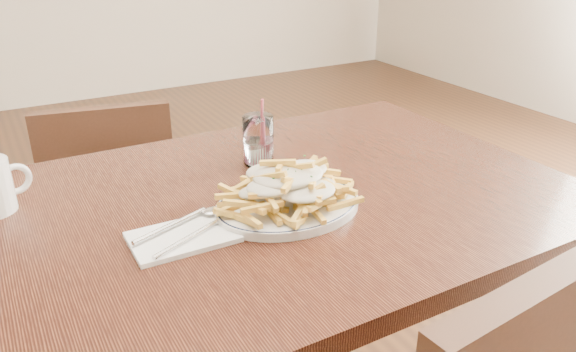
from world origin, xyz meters
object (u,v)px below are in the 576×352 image
chair_far (114,207)px  fries_plate (288,206)px  water_glass (258,143)px  table (270,231)px  loaded_fries (288,182)px

chair_far → fries_plate: 0.86m
water_glass → chair_far: bearing=112.2°
table → chair_far: (-0.17, 0.71, -0.22)m
loaded_fries → water_glass: (0.05, 0.23, -0.01)m
chair_far → loaded_fries: size_ratio=2.87×
chair_far → loaded_fries: (0.17, -0.78, 0.36)m
water_glass → fries_plate: bearing=-103.3°
loaded_fries → water_glass: water_glass is taller
table → fries_plate: fries_plate is taller
table → chair_far: bearing=103.3°
loaded_fries → water_glass: bearing=76.7°
chair_far → water_glass: 0.69m
table → fries_plate: size_ratio=3.59×
table → loaded_fries: size_ratio=4.37×
table → loaded_fries: 0.15m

